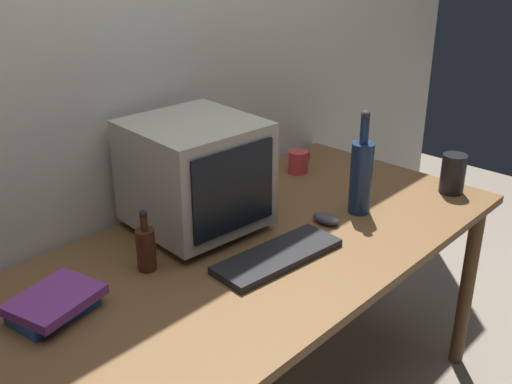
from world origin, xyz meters
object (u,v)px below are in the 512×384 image
Objects in this scene: keyboard at (278,256)px; crt_monitor at (195,175)px; computer_mouse at (326,218)px; bottle_short at (146,247)px; mug at (298,162)px; book_stack at (54,304)px; metal_canister at (453,174)px; bottle_tall at (361,175)px.

crt_monitor is at bearing 99.58° from keyboard.
crt_monitor reaches higher than computer_mouse.
keyboard is 2.17× the size of bottle_short.
mug is (0.59, 0.40, 0.03)m from keyboard.
metal_canister is at bearing -15.88° from book_stack.
keyboard is at bearing 169.12° from metal_canister.
keyboard is (0.02, -0.33, -0.18)m from crt_monitor.
crt_monitor reaches higher than book_stack.
bottle_tall is 3.08× the size of mug.
computer_mouse reaches higher than keyboard.
book_stack reaches higher than computer_mouse.
mug is 0.80× the size of metal_canister.
keyboard is at bearing -173.49° from computer_mouse.
metal_canister reaches higher than book_stack.
bottle_short is at bearing 161.80° from bottle_tall.
computer_mouse is at bearing 168.02° from bottle_tall.
mug is at bearing 69.20° from bottle_tall.
metal_canister is (1.43, -0.41, 0.04)m from book_stack.
bottle_short reaches higher than computer_mouse.
book_stack is at bearing 164.12° from metal_canister.
bottle_tall is 1.91× the size of bottle_short.
book_stack is (-0.59, -0.09, -0.16)m from crt_monitor.
bottle_short is at bearing -163.33° from crt_monitor.
book_stack is (-0.90, 0.21, 0.01)m from computer_mouse.
keyboard is 0.71m from mug.
computer_mouse is 0.27× the size of bottle_tall.
crt_monitor is 1.13× the size of bottle_tall.
bottle_short reaches higher than book_stack.
mug is at bearing 9.20° from bottle_short.
mug is (0.89, 0.14, -0.03)m from bottle_short.
crt_monitor is 0.38m from keyboard.
keyboard is at bearing -39.84° from bottle_short.
keyboard is 0.46m from bottle_tall.
bottle_short is 1.61× the size of mug.
metal_canister is at bearing -23.43° from bottle_tall.
metal_canister is at bearing -19.99° from bottle_short.
bottle_short is at bearing 0.34° from book_stack.
metal_canister reaches higher than mug.
bottle_tall is (0.47, -0.33, -0.05)m from crt_monitor.
computer_mouse is 0.40× the size of book_stack.
bottle_short is (-0.28, -0.08, -0.12)m from crt_monitor.
mug is (1.20, 0.15, 0.01)m from book_stack.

